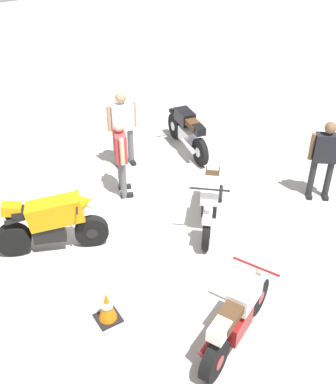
% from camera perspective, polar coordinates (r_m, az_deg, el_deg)
% --- Properties ---
extents(ground_plane, '(40.00, 40.00, 0.00)m').
position_cam_1_polar(ground_plane, '(9.24, -3.06, -3.38)').
color(ground_plane, '#ADAAA3').
extents(motorcycle_orange_sportbike, '(0.98, 1.88, 1.14)m').
position_cam_1_polar(motorcycle_orange_sportbike, '(8.45, -13.84, -3.52)').
color(motorcycle_orange_sportbike, black).
rests_on(motorcycle_orange_sportbike, ground).
extents(motorcycle_black_cruiser, '(2.08, 0.77, 1.09)m').
position_cam_1_polar(motorcycle_black_cruiser, '(11.33, 2.34, 7.36)').
color(motorcycle_black_cruiser, black).
rests_on(motorcycle_black_cruiser, ground).
extents(motorcycle_cream_vintage, '(1.02, 1.83, 1.07)m').
position_cam_1_polar(motorcycle_cream_vintage, '(6.87, 8.32, -14.67)').
color(motorcycle_cream_vintage, black).
rests_on(motorcycle_cream_vintage, ground).
extents(motorcycle_silver_cruiser, '(1.67, 1.44, 1.09)m').
position_cam_1_polar(motorcycle_silver_cruiser, '(8.92, 5.11, -0.88)').
color(motorcycle_silver_cruiser, black).
rests_on(motorcycle_silver_cruiser, ground).
extents(person_in_black_shirt, '(0.52, 0.57, 1.69)m').
position_cam_1_polar(person_in_black_shirt, '(9.89, 18.35, 4.18)').
color(person_in_black_shirt, '#262628').
rests_on(person_in_black_shirt, ground).
extents(person_in_red_shirt, '(0.64, 0.43, 1.67)m').
position_cam_1_polar(person_in_red_shirt, '(9.53, -5.71, 4.64)').
color(person_in_red_shirt, '#59595B').
rests_on(person_in_red_shirt, ground).
extents(person_in_white_shirt, '(0.36, 0.68, 1.76)m').
position_cam_1_polar(person_in_white_shirt, '(10.57, -5.54, 8.15)').
color(person_in_white_shirt, '#59595B').
rests_on(person_in_white_shirt, ground).
extents(traffic_cone, '(0.36, 0.36, 0.53)m').
position_cam_1_polar(traffic_cone, '(7.29, -7.36, -13.55)').
color(traffic_cone, black).
rests_on(traffic_cone, ground).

